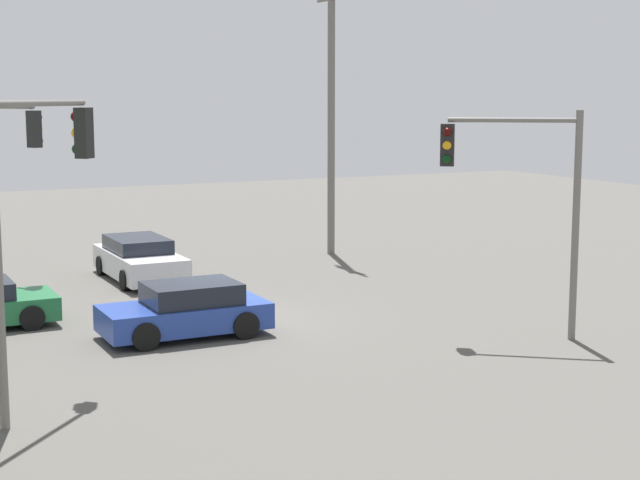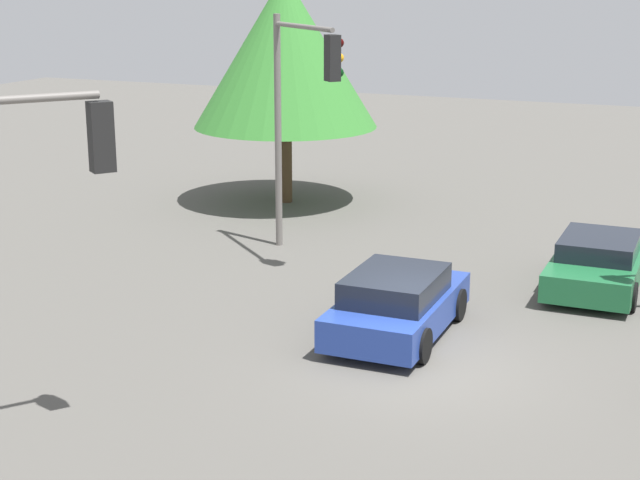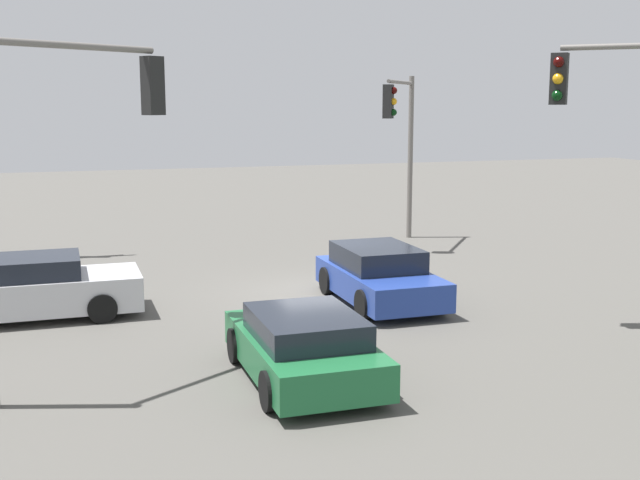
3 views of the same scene
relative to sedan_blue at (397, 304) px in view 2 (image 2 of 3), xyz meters
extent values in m
plane|color=#54514C|center=(-0.98, 1.38, -0.66)|extent=(80.00, 80.00, 0.00)
cube|color=#233D93|center=(0.00, -0.06, -0.15)|extent=(1.93, 4.15, 0.65)
cube|color=black|center=(0.00, 0.15, 0.44)|extent=(1.70, 2.28, 0.53)
cylinder|color=black|center=(0.92, -1.34, -0.32)|extent=(0.22, 0.69, 0.69)
cylinder|color=black|center=(-0.92, -1.34, -0.32)|extent=(0.22, 0.69, 0.69)
cylinder|color=black|center=(0.92, 1.23, -0.32)|extent=(0.22, 0.69, 0.69)
cylinder|color=black|center=(-0.92, 1.23, -0.32)|extent=(0.22, 0.69, 0.69)
cube|color=#1E6638|center=(-3.34, -4.63, -0.17)|extent=(1.93, 4.05, 0.62)
cube|color=black|center=(-3.34, -4.83, 0.36)|extent=(1.70, 2.23, 0.44)
cylinder|color=black|center=(-4.26, -3.37, -0.33)|extent=(0.22, 0.66, 0.66)
cylinder|color=black|center=(-2.42, -3.37, -0.33)|extent=(0.22, 0.66, 0.66)
cylinder|color=black|center=(-2.42, -5.88, -0.33)|extent=(0.22, 0.66, 0.66)
cylinder|color=slate|center=(5.13, -5.26, 2.41)|extent=(0.18, 0.18, 6.15)
cylinder|color=slate|center=(3.91, -4.16, 5.23)|extent=(2.52, 2.29, 0.12)
cube|color=black|center=(2.68, -3.06, 4.61)|extent=(0.44, 0.44, 1.05)
sphere|color=#360503|center=(2.57, -3.19, 4.95)|extent=(0.22, 0.22, 0.22)
sphere|color=orange|center=(2.57, -3.19, 4.61)|extent=(0.22, 0.22, 0.22)
sphere|color=black|center=(2.57, -3.19, 4.27)|extent=(0.22, 0.22, 0.22)
cube|color=black|center=(2.70, 5.98, 4.16)|extent=(0.43, 0.44, 1.05)
sphere|color=#360503|center=(2.83, 5.88, 4.49)|extent=(0.22, 0.22, 0.22)
sphere|color=orange|center=(2.83, 5.88, 4.16)|extent=(0.22, 0.22, 0.22)
sphere|color=black|center=(2.83, 5.88, 3.82)|extent=(0.22, 0.22, 0.22)
cylinder|color=#4C3823|center=(7.13, -10.05, 0.56)|extent=(0.39, 0.39, 2.45)
cone|color=#337A2D|center=(7.13, -10.05, 4.14)|extent=(5.78, 5.78, 4.70)
camera|label=1|loc=(23.11, -7.86, 5.39)|focal=55.00mm
camera|label=2|loc=(-5.88, 17.96, 6.51)|focal=55.00mm
camera|label=3|loc=(-7.24, -17.53, 4.14)|focal=45.00mm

